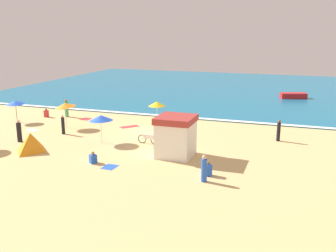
{
  "coord_description": "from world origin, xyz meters",
  "views": [
    {
      "loc": [
        12.53,
        -31.17,
        8.88
      ],
      "look_at": [
        1.77,
        -0.5,
        0.8
      ],
      "focal_mm": 41.46,
      "sensor_mm": 36.0,
      "label": 1
    }
  ],
  "objects": [
    {
      "name": "beachgoer_8",
      "position": [
        -7.0,
        -3.22,
        0.81
      ],
      "size": [
        0.37,
        0.37,
        1.7
      ],
      "color": "black",
      "rests_on": "ground_plane"
    },
    {
      "name": "beachgoer_9",
      "position": [
        -12.62,
        2.02,
        0.39
      ],
      "size": [
        0.39,
        0.39,
        0.91
      ],
      "color": "red",
      "rests_on": "ground_plane"
    },
    {
      "name": "beachgoer_4",
      "position": [
        -10.7,
        2.87,
        0.88
      ],
      "size": [
        0.41,
        0.41,
        1.87
      ],
      "color": "green",
      "rests_on": "ground_plane"
    },
    {
      "name": "beach_umbrella_3",
      "position": [
        -2.54,
        -4.46,
        2.04
      ],
      "size": [
        2.27,
        2.26,
        2.3
      ],
      "color": "silver",
      "rests_on": "ground_plane"
    },
    {
      "name": "wave_breaker_foam",
      "position": [
        0.0,
        6.3,
        0.1
      ],
      "size": [
        57.0,
        0.7,
        0.01
      ],
      "primitive_type": "cube",
      "color": "white",
      "rests_on": "ocean_water"
    },
    {
      "name": "beachgoer_2",
      "position": [
        7.33,
        -9.83,
        0.79
      ],
      "size": [
        0.5,
        0.5,
        1.67
      ],
      "color": "blue",
      "rests_on": "ground_plane"
    },
    {
      "name": "beach_towel_2",
      "position": [
        -8.2,
        2.54,
        0.01
      ],
      "size": [
        1.1,
        1.19,
        0.01
      ],
      "color": "red",
      "rests_on": "ground_plane"
    },
    {
      "name": "beachgoer_6",
      "position": [
        -0.66,
        -9.09,
        0.34
      ],
      "size": [
        0.61,
        0.61,
        0.82
      ],
      "color": "blue",
      "rests_on": "ground_plane"
    },
    {
      "name": "beach_towel_4",
      "position": [
        -10.41,
        -3.03,
        0.01
      ],
      "size": [
        1.33,
        1.04,
        0.01
      ],
      "color": "white",
      "rests_on": "ground_plane"
    },
    {
      "name": "lifeguard_cabana",
      "position": [
        4.2,
        -5.74,
        1.5
      ],
      "size": [
        2.62,
        2.74,
        2.94
      ],
      "color": "white",
      "rests_on": "ground_plane"
    },
    {
      "name": "beach_umbrella_0",
      "position": [
        -13.98,
        -0.83,
        1.96
      ],
      "size": [
        1.96,
        1.97,
        2.18
      ],
      "color": "#4C3823",
      "rests_on": "ground_plane"
    },
    {
      "name": "ocean_water",
      "position": [
        0.0,
        28.0,
        0.05
      ],
      "size": [
        60.0,
        44.0,
        0.1
      ],
      "primitive_type": "cube",
      "color": "#146B93",
      "rests_on": "ground_plane"
    },
    {
      "name": "beach_umbrella_4",
      "position": [
        -8.04,
        -1.18,
        2.14
      ],
      "size": [
        2.71,
        2.7,
        2.44
      ],
      "color": "silver",
      "rests_on": "ground_plane"
    },
    {
      "name": "ground_plane",
      "position": [
        0.0,
        0.0,
        0.0
      ],
      "size": [
        60.0,
        60.0,
        0.0
      ],
      "primitive_type": "plane",
      "color": "#D8B775"
    },
    {
      "name": "parked_bicycle",
      "position": [
        1.15,
        -3.49,
        0.38
      ],
      "size": [
        1.82,
        0.06,
        0.76
      ],
      "color": "black",
      "rests_on": "ground_plane"
    },
    {
      "name": "beach_towel_1",
      "position": [
        0.79,
        -9.45,
        0.01
      ],
      "size": [
        0.94,
        1.11,
        0.01
      ],
      "color": "blue",
      "rests_on": "ground_plane"
    },
    {
      "name": "beachgoer_3",
      "position": [
        -8.97,
        -6.47,
        0.85
      ],
      "size": [
        0.53,
        0.53,
        1.82
      ],
      "color": "black",
      "rests_on": "ground_plane"
    },
    {
      "name": "beachgoer_5",
      "position": [
        1.31,
        -0.23,
        0.76
      ],
      "size": [
        0.46,
        0.46,
        1.63
      ],
      "color": "red",
      "rests_on": "ground_plane"
    },
    {
      "name": "beach_tent",
      "position": [
        -6.36,
        -8.34,
        0.72
      ],
      "size": [
        1.89,
        2.25,
        1.44
      ],
      "color": "orange",
      "rests_on": "ground_plane"
    },
    {
      "name": "beachgoer_0",
      "position": [
        7.34,
        -8.78,
        0.39
      ],
      "size": [
        0.46,
        0.46,
        0.92
      ],
      "color": "blue",
      "rests_on": "ground_plane"
    },
    {
      "name": "beach_umbrella_1",
      "position": [
        -1.09,
        4.31,
        1.71
      ],
      "size": [
        2.35,
        2.35,
        1.96
      ],
      "color": "silver",
      "rests_on": "ground_plane"
    },
    {
      "name": "beach_towel_3",
      "position": [
        -7.02,
        2.74,
        0.01
      ],
      "size": [
        1.55,
        0.94,
        0.01
      ],
      "color": "white",
      "rests_on": "ground_plane"
    },
    {
      "name": "small_boat_0",
      "position": [
        11.41,
        22.04,
        0.44
      ],
      "size": [
        3.57,
        2.33,
        0.69
      ],
      "color": "red",
      "rests_on": "ocean_water"
    },
    {
      "name": "beach_towel_0",
      "position": [
        -2.64,
        1.07,
        0.01
      ],
      "size": [
        1.74,
        1.81,
        0.01
      ],
      "color": "red",
      "rests_on": "ground_plane"
    },
    {
      "name": "beachgoer_1",
      "position": [
        10.92,
        0.75,
        0.85
      ],
      "size": [
        0.32,
        0.32,
        1.77
      ],
      "color": "black",
      "rests_on": "ground_plane"
    }
  ]
}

